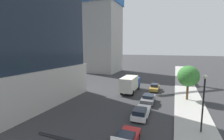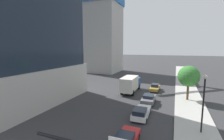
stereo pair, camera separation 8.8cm
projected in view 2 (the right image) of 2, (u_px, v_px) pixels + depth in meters
The scene contains 9 objects.
sidewalk at pixel (193, 117), 20.53m from camera, with size 4.35×120.00×0.15m, color #B2AFA8.
construction_building at pixel (102, 31), 58.49m from camera, with size 15.27×20.14×35.18m.
street_lamp at pixel (204, 95), 16.14m from camera, with size 0.44×0.44×6.06m.
street_tree at pixel (189, 76), 26.63m from camera, with size 3.49×3.49×5.76m.
car_red at pixel (126, 140), 14.23m from camera, with size 1.75×4.27×1.38m.
car_gray at pixel (148, 99), 25.67m from camera, with size 1.85×4.17×1.45m.
car_white at pixel (141, 112), 20.35m from camera, with size 1.80×4.53×1.44m.
car_gold at pixel (155, 87), 33.31m from camera, with size 1.72×4.34×1.40m.
box_truck at pixel (130, 83), 31.94m from camera, with size 2.45×7.56×3.23m.
Camera 2 is at (6.10, -1.96, 8.83)m, focal length 25.76 mm.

